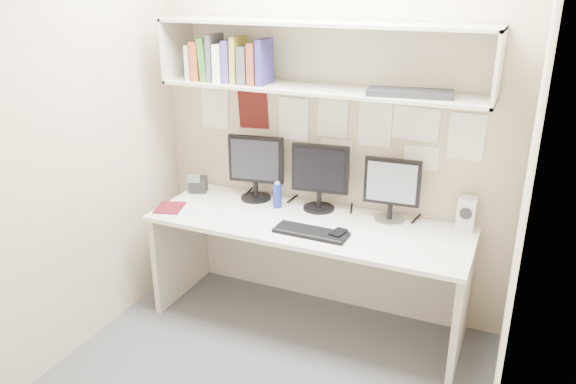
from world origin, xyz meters
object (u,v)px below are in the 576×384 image
at_px(desk, 308,273).
at_px(monitor_left, 256,165).
at_px(monitor_right, 392,187).
at_px(monitor_center, 320,174).
at_px(maroon_notebook, 170,208).
at_px(speaker, 467,214).
at_px(keyboard, 311,232).
at_px(desk_phone, 198,184).

bearing_deg(desk, monitor_left, 155.13).
bearing_deg(desk, monitor_right, 25.52).
bearing_deg(monitor_center, monitor_right, -6.53).
height_order(desk, maroon_notebook, maroon_notebook).
distance_m(monitor_left, speaker, 1.39).
bearing_deg(monitor_right, keyboard, -137.92).
xyz_separation_m(monitor_right, desk_phone, (-1.37, -0.05, -0.17)).
height_order(keyboard, maroon_notebook, keyboard).
bearing_deg(desk, monitor_center, 93.07).
distance_m(speaker, desk_phone, 1.82).
height_order(desk, monitor_left, monitor_left).
height_order(desk, monitor_center, monitor_center).
bearing_deg(speaker, monitor_left, -177.04).
relative_size(monitor_left, desk_phone, 2.99).
xyz_separation_m(monitor_center, speaker, (0.92, 0.05, -0.14)).
distance_m(desk, maroon_notebook, 1.00).
bearing_deg(monitor_right, desk_phone, 178.31).
xyz_separation_m(desk, speaker, (0.91, 0.26, 0.47)).
height_order(monitor_right, keyboard, monitor_right).
distance_m(desk, desk_phone, 1.02).
bearing_deg(monitor_center, desk, -93.48).
distance_m(keyboard, maroon_notebook, 1.00).
bearing_deg(keyboard, desk, 117.35).
bearing_deg(speaker, keyboard, -151.24).
height_order(monitor_center, maroon_notebook, monitor_center).
distance_m(desk, monitor_left, 0.80).
bearing_deg(desk_phone, speaker, -17.99).
xyz_separation_m(monitor_left, keyboard, (0.56, -0.39, -0.23)).
xyz_separation_m(speaker, desk_phone, (-1.82, -0.10, -0.05)).
distance_m(desk, speaker, 1.06).
distance_m(speaker, maroon_notebook, 1.88).
bearing_deg(monitor_right, speaker, 1.91).
xyz_separation_m(speaker, maroon_notebook, (-1.83, -0.44, -0.10)).
relative_size(monitor_left, keyboard, 0.99).
bearing_deg(maroon_notebook, desk, -5.71).
relative_size(desk, maroon_notebook, 9.85).
bearing_deg(keyboard, desk_phone, 162.42).
relative_size(desk, desk_phone, 13.53).
height_order(keyboard, desk_phone, desk_phone).
bearing_deg(desk, keyboard, -63.83).
bearing_deg(monitor_left, maroon_notebook, -147.35).
xyz_separation_m(keyboard, maroon_notebook, (-1.00, -0.01, -0.01)).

